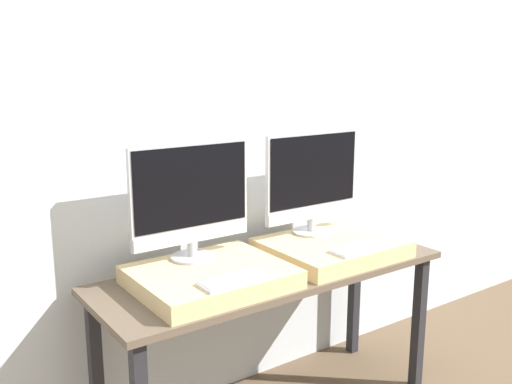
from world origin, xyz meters
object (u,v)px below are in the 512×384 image
Objects in this scene: monitor_left at (191,198)px; keyboard_right at (360,249)px; keyboard_left at (235,280)px; monitor_right at (312,180)px.

keyboard_right is (0.67, -0.33, -0.26)m from monitor_left.
monitor_left is at bearing 153.53° from keyboard_right.
keyboard_left is 1.00× the size of keyboard_right.
monitor_left is 0.67m from monitor_right.
keyboard_right is (0.67, 0.00, 0.00)m from keyboard_left.
monitor_left is 0.42m from keyboard_left.
keyboard_left is at bearing -153.53° from monitor_right.
monitor_right reaches higher than keyboard_right.
monitor_left is 0.79m from keyboard_right.
keyboard_left is at bearing 180.00° from keyboard_right.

